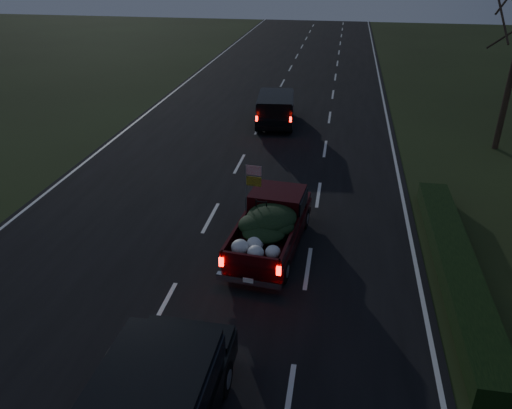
% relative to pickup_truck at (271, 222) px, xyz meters
% --- Properties ---
extents(ground, '(120.00, 120.00, 0.00)m').
position_rel_pickup_truck_xyz_m(ground, '(-2.35, -3.49, -0.90)').
color(ground, black).
rests_on(ground, ground).
extents(road_asphalt, '(14.00, 120.00, 0.02)m').
position_rel_pickup_truck_xyz_m(road_asphalt, '(-2.35, -3.49, -0.89)').
color(road_asphalt, black).
rests_on(road_asphalt, ground).
extents(hedge_row, '(1.00, 10.00, 0.60)m').
position_rel_pickup_truck_xyz_m(hedge_row, '(5.45, -0.49, -0.60)').
color(hedge_row, black).
rests_on(hedge_row, ground).
extents(pickup_truck, '(2.19, 4.75, 2.41)m').
position_rel_pickup_truck_xyz_m(pickup_truck, '(0.00, 0.00, 0.00)').
color(pickup_truck, '#33070A').
rests_on(pickup_truck, ground).
extents(lead_suv, '(2.26, 4.61, 1.28)m').
position_rel_pickup_truck_xyz_m(lead_suv, '(-1.59, 12.35, 0.06)').
color(lead_suv, black).
rests_on(lead_suv, ground).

